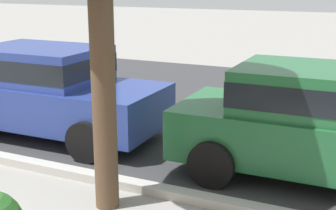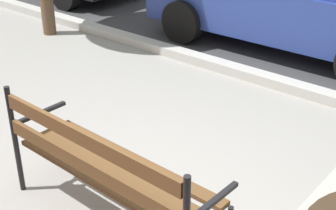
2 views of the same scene
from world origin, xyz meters
The scene contains 4 objects.
street_surface centered at (0.00, 7.50, 0.00)m, with size 60.00×9.00×0.01m, color #38383A.
curb_stone centered at (0.00, 2.90, 0.06)m, with size 60.00×0.20×0.12m, color #B2AFA8.
parked_car_blue centered at (-0.77, 4.30, 0.84)m, with size 4.12×1.96×1.56m.
parked_car_green centered at (3.91, 4.30, 0.84)m, with size 4.12×1.96×1.56m.
Camera 1 is at (4.60, -2.10, 2.68)m, focal length 50.50 mm.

